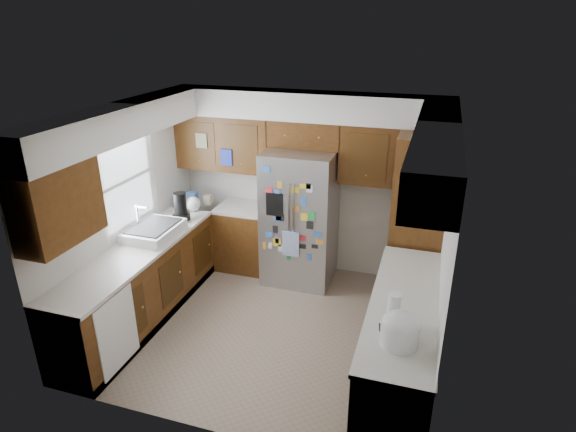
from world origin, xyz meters
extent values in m
plane|color=gray|center=(0.00, 0.00, 0.00)|extent=(3.60, 3.60, 0.00)
cube|color=silver|center=(0.00, 1.60, 1.25)|extent=(3.60, 0.04, 2.50)
cube|color=silver|center=(-1.80, 0.00, 1.25)|extent=(0.04, 3.20, 2.50)
cube|color=silver|center=(1.80, 0.00, 1.25)|extent=(0.04, 3.20, 2.50)
cube|color=silver|center=(0.00, -1.60, 1.25)|extent=(3.60, 0.04, 2.50)
cube|color=white|center=(0.00, 0.00, 2.51)|extent=(3.60, 3.20, 0.02)
cube|color=white|center=(0.00, 1.41, 2.33)|extent=(3.60, 0.38, 0.35)
cube|color=white|center=(-1.61, 0.00, 2.33)|extent=(0.38, 3.20, 0.35)
cube|color=white|center=(1.61, 0.00, 2.33)|extent=(0.38, 3.20, 0.35)
cube|color=#44270D|center=(-1.14, 1.43, 1.77)|extent=(1.33, 0.34, 0.75)
cube|color=#44270D|center=(1.14, 1.43, 1.77)|extent=(1.33, 0.34, 0.75)
cube|color=#44270D|center=(-1.63, -1.15, 1.77)|extent=(0.34, 0.85, 0.75)
cube|color=white|center=(-1.79, 0.10, 1.60)|extent=(0.02, 0.90, 1.05)
cube|color=white|center=(-1.75, 0.10, 1.60)|extent=(0.01, 1.02, 1.15)
cube|color=#1D2FAD|center=(-1.03, 1.24, 1.62)|extent=(0.16, 0.02, 0.22)
cube|color=#C5B796|center=(-1.39, 1.24, 1.82)|extent=(0.16, 0.02, 0.20)
cube|color=#44270D|center=(-1.50, -0.30, 0.44)|extent=(0.60, 2.60, 0.88)
cube|color=#44270D|center=(-0.83, 1.30, 0.44)|extent=(0.75, 0.60, 0.88)
cube|color=silver|center=(-1.50, -0.30, 0.90)|extent=(0.63, 2.60, 0.04)
cube|color=silver|center=(-0.83, 1.30, 0.90)|extent=(0.75, 0.60, 0.04)
cube|color=black|center=(-1.50, -0.30, 0.05)|extent=(0.60, 2.60, 0.10)
cube|color=white|center=(-1.19, -1.15, 0.46)|extent=(0.01, 0.58, 0.80)
cube|color=#44270D|center=(1.50, -0.47, 0.44)|extent=(0.60, 2.25, 0.88)
cube|color=silver|center=(1.50, -0.47, 0.90)|extent=(0.63, 2.25, 0.04)
cube|color=black|center=(1.50, -0.47, 0.05)|extent=(0.60, 2.25, 0.10)
cube|color=#44270D|center=(1.50, 1.15, 1.07)|extent=(0.60, 0.90, 2.15)
cube|color=#9C9BA0|center=(0.00, 1.21, 0.90)|extent=(0.90, 0.75, 1.80)
cylinder|color=silver|center=(-0.03, 0.82, 1.05)|extent=(0.02, 0.02, 0.90)
cylinder|color=silver|center=(0.03, 0.82, 1.05)|extent=(0.02, 0.02, 0.90)
cube|color=black|center=(-0.22, 0.83, 1.20)|extent=(0.22, 0.01, 0.30)
cube|color=white|center=(0.00, 0.80, 0.70)|extent=(0.22, 0.01, 0.34)
cube|color=black|center=(0.24, 0.82, 0.98)|extent=(0.09, 0.00, 0.10)
cube|color=black|center=(-0.21, 0.82, 0.86)|extent=(0.07, 0.00, 0.10)
cube|color=orange|center=(-0.36, 0.82, 0.61)|extent=(0.05, 0.00, 0.10)
cube|color=yellow|center=(0.05, 0.82, 1.42)|extent=(0.10, 0.00, 0.07)
cube|color=#8C4C99|center=(-0.19, 0.82, 0.73)|extent=(0.05, 0.00, 0.11)
cube|color=orange|center=(0.37, 0.82, 0.77)|extent=(0.10, 0.00, 0.06)
cube|color=black|center=(-0.15, 0.82, 1.04)|extent=(0.11, 0.00, 0.09)
cube|color=blue|center=(0.16, 0.82, 1.29)|extent=(0.06, 0.00, 0.12)
cube|color=orange|center=(0.06, 0.82, 1.18)|extent=(0.08, 0.00, 0.07)
cube|color=blue|center=(0.34, 0.82, 0.87)|extent=(0.11, 0.00, 0.06)
cube|color=green|center=(0.26, 0.82, 1.11)|extent=(0.08, 0.00, 0.11)
cube|color=yellow|center=(0.16, 0.82, 1.08)|extent=(0.09, 0.00, 0.10)
cube|color=blue|center=(0.24, 0.82, 0.54)|extent=(0.06, 0.00, 0.08)
cube|color=white|center=(0.23, 0.82, 1.46)|extent=(0.07, 0.00, 0.10)
cube|color=blue|center=(-0.18, 0.82, 1.01)|extent=(0.09, 0.00, 0.07)
cube|color=#8C4C99|center=(0.02, 0.82, 0.69)|extent=(0.09, 0.00, 0.12)
cube|color=green|center=(-0.04, 0.82, 0.49)|extent=(0.05, 0.00, 0.08)
cube|color=yellow|center=(0.15, 0.82, 1.48)|extent=(0.10, 0.00, 0.06)
cube|color=red|center=(0.14, 0.82, 0.79)|extent=(0.11, 0.00, 0.07)
cube|color=blue|center=(-0.19, 0.82, 1.37)|extent=(0.07, 0.00, 0.06)
cube|color=orange|center=(-0.15, 0.82, 1.47)|extent=(0.07, 0.00, 0.09)
cube|color=red|center=(-0.07, 0.82, 0.58)|extent=(0.10, 0.00, 0.12)
cube|color=yellow|center=(-0.19, 0.82, 0.68)|extent=(0.11, 0.00, 0.11)
cube|color=white|center=(-0.14, 0.82, 0.61)|extent=(0.07, 0.00, 0.09)
cube|color=blue|center=(-0.30, 0.82, 0.78)|extent=(0.09, 0.00, 0.07)
cube|color=black|center=(0.21, 0.82, 1.49)|extent=(0.06, 0.00, 0.07)
cube|color=white|center=(-0.28, 0.82, 0.62)|extent=(0.05, 0.00, 0.09)
cube|color=black|center=(0.31, 0.82, 0.70)|extent=(0.08, 0.00, 0.05)
cube|color=red|center=(-0.29, 0.82, 1.37)|extent=(0.09, 0.00, 0.09)
cube|color=blue|center=(-0.32, 0.82, 1.65)|extent=(0.09, 0.00, 0.07)
cube|color=black|center=(0.14, 0.82, 0.68)|extent=(0.10, 0.00, 0.06)
cube|color=#44270D|center=(0.00, 1.43, 1.98)|extent=(0.96, 0.34, 0.35)
sphere|color=blue|center=(-0.18, 1.41, 2.30)|extent=(0.29, 0.29, 0.29)
cylinder|color=black|center=(0.08, 1.40, 2.22)|extent=(0.26, 0.26, 0.15)
ellipsoid|color=#333338|center=(0.08, 1.40, 2.30)|extent=(0.24, 0.24, 0.11)
cube|color=white|center=(-1.50, 0.10, 0.98)|extent=(0.52, 0.70, 0.12)
cube|color=black|center=(-1.50, 0.10, 1.04)|extent=(0.44, 0.60, 0.02)
cylinder|color=silver|center=(-1.70, 0.10, 1.14)|extent=(0.02, 0.02, 0.30)
cylinder|color=silver|center=(-1.64, 0.10, 1.27)|extent=(0.16, 0.02, 0.02)
cube|color=yellow|center=(-1.34, -0.11, 0.94)|extent=(0.10, 0.18, 0.04)
cube|color=black|center=(-1.41, 0.60, 0.97)|extent=(0.18, 0.14, 0.10)
cylinder|color=black|center=(-1.41, 0.60, 1.16)|extent=(0.16, 0.16, 0.28)
cylinder|color=#9C9BA0|center=(-1.55, 0.87, 1.02)|extent=(0.14, 0.14, 0.20)
sphere|color=white|center=(-1.43, 0.96, 1.02)|extent=(0.20, 0.20, 0.20)
cube|color=#3F72B2|center=(-1.56, 1.18, 1.01)|extent=(0.14, 0.10, 0.18)
cube|color=#BFB28C|center=(-1.34, 1.23, 0.99)|extent=(0.10, 0.08, 0.14)
cylinder|color=white|center=(-1.50, 0.44, 0.98)|extent=(0.08, 0.08, 0.11)
cylinder|color=white|center=(1.50, -1.12, 1.02)|extent=(0.31, 0.31, 0.21)
ellipsoid|color=white|center=(1.50, -1.12, 1.13)|extent=(0.30, 0.30, 0.13)
cube|color=black|center=(1.36, -1.12, 1.04)|extent=(0.04, 0.06, 0.04)
cylinder|color=white|center=(1.42, -0.79, 1.05)|extent=(0.11, 0.11, 0.25)
camera|label=1|loc=(1.61, -4.42, 3.36)|focal=30.00mm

